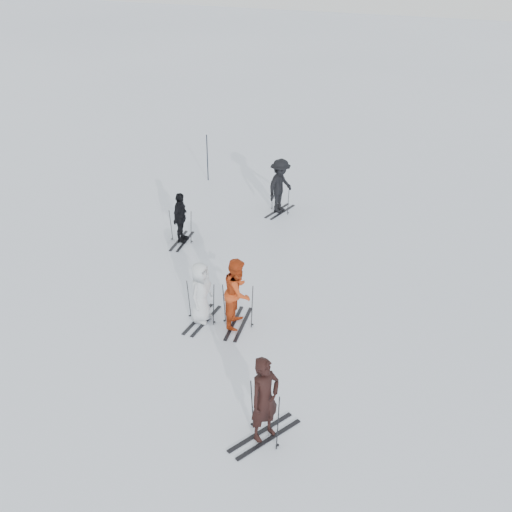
% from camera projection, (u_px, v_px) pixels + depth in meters
% --- Properties ---
extents(ground, '(120.00, 120.00, 0.00)m').
position_uv_depth(ground, '(242.00, 304.00, 17.62)').
color(ground, silver).
rests_on(ground, ground).
extents(skier_near_dark, '(0.73, 0.83, 1.91)m').
position_uv_depth(skier_near_dark, '(265.00, 400.00, 12.68)').
color(skier_near_dark, black).
rests_on(skier_near_dark, ground).
extents(skier_red, '(0.84, 1.01, 1.89)m').
position_uv_depth(skier_red, '(238.00, 293.00, 16.30)').
color(skier_red, '#B13A14').
rests_on(skier_red, ground).
extents(skier_grey, '(0.56, 0.83, 1.67)m').
position_uv_depth(skier_grey, '(201.00, 293.00, 16.51)').
color(skier_grey, silver).
rests_on(skier_grey, ground).
extents(skier_uphill_left, '(0.52, 1.02, 1.67)m').
position_uv_depth(skier_uphill_left, '(180.00, 218.00, 20.62)').
color(skier_uphill_left, black).
rests_on(skier_uphill_left, ground).
extents(skier_uphill_far, '(0.99, 1.39, 1.95)m').
position_uv_depth(skier_uphill_far, '(280.00, 186.00, 22.67)').
color(skier_uphill_far, black).
rests_on(skier_uphill_far, ground).
extents(skis_near_dark, '(1.99, 1.63, 1.28)m').
position_uv_depth(skis_near_dark, '(265.00, 412.00, 12.83)').
color(skis_near_dark, black).
rests_on(skis_near_dark, ground).
extents(skis_red, '(1.78, 1.11, 1.22)m').
position_uv_depth(skis_red, '(238.00, 304.00, 16.46)').
color(skis_red, black).
rests_on(skis_red, ground).
extents(skis_grey, '(1.66, 0.92, 1.19)m').
position_uv_depth(skis_grey, '(201.00, 301.00, 16.62)').
color(skis_grey, black).
rests_on(skis_grey, ground).
extents(skis_uphill_left, '(1.65, 1.01, 1.13)m').
position_uv_depth(skis_uphill_left, '(181.00, 226.00, 20.74)').
color(skis_uphill_left, black).
rests_on(skis_uphill_left, ground).
extents(skis_uphill_far, '(1.73, 1.17, 1.16)m').
position_uv_depth(skis_uphill_far, '(280.00, 197.00, 22.86)').
color(skis_uphill_far, black).
rests_on(skis_uphill_far, ground).
extents(piste_marker, '(0.05, 0.05, 1.88)m').
position_uv_depth(piste_marker, '(207.00, 158.00, 25.47)').
color(piste_marker, black).
rests_on(piste_marker, ground).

